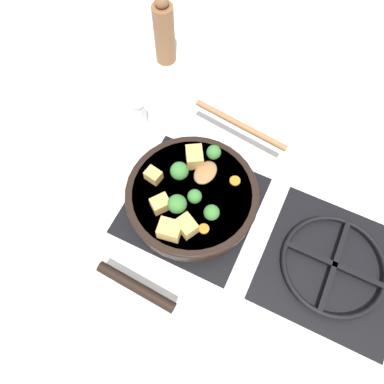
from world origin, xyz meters
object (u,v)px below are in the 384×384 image
(salt_shaker, at_px, (140,114))
(skillet_pan, at_px, (191,197))
(pepper_mill, at_px, (164,32))
(wooden_spoon, at_px, (227,144))

(salt_shaker, bearing_deg, skillet_pan, 54.76)
(salt_shaker, bearing_deg, pepper_mill, -168.60)
(skillet_pan, xyz_separation_m, pepper_mill, (-0.41, -0.28, 0.05))
(salt_shaker, bearing_deg, wooden_spoon, 87.46)
(pepper_mill, bearing_deg, skillet_pan, 34.70)
(wooden_spoon, bearing_deg, salt_shaker, -92.54)
(skillet_pan, xyz_separation_m, wooden_spoon, (-0.15, 0.02, 0.03))
(pepper_mill, height_order, salt_shaker, pepper_mill)
(wooden_spoon, height_order, salt_shaker, wooden_spoon)
(wooden_spoon, distance_m, salt_shaker, 0.26)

